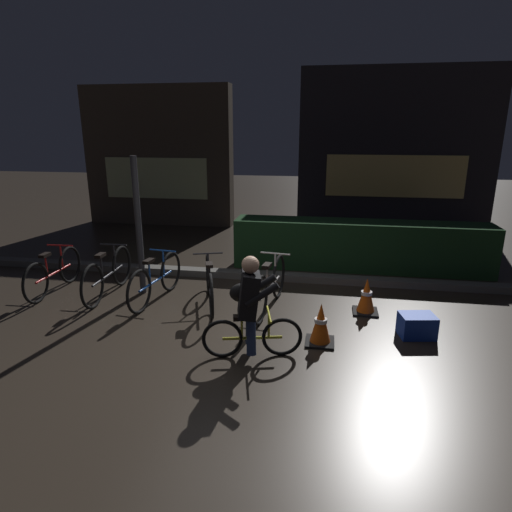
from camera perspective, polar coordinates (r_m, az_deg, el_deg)
name	(u,v)px	position (r m, az deg, el deg)	size (l,w,h in m)	color
ground_plane	(234,333)	(5.86, -2.95, -10.04)	(40.00, 40.00, 0.00)	#2D261E
sidewalk_curb	(260,275)	(7.83, 0.51, -2.57)	(12.00, 0.24, 0.12)	#56544F
hedge_row	(360,245)	(8.51, 13.55, 1.36)	(4.80, 0.70, 0.93)	#19381C
storefront_left	(158,157)	(12.55, -12.72, 12.60)	(4.12, 0.54, 3.74)	#42382D
storefront_right	(395,150)	(12.44, 17.88, 13.18)	(5.11, 0.54, 4.17)	#262328
street_post	(139,227)	(7.14, -15.21, 3.71)	(0.10, 0.10, 2.22)	#2D2D33
parked_bike_leftmost	(54,272)	(7.86, -25.08, -1.97)	(0.46, 1.61, 0.74)	black
parked_bike_left_mid	(108,274)	(7.36, -18.92, -2.31)	(0.46, 1.72, 0.79)	black
parked_bike_center_left	(156,280)	(6.94, -13.05, -3.08)	(0.46, 1.64, 0.76)	black
parked_bike_center_right	(209,284)	(6.64, -6.15, -3.63)	(0.59, 1.57, 0.76)	black
parked_bike_right_mid	(270,286)	(6.43, 1.86, -4.03)	(0.46, 1.74, 0.80)	black
traffic_cone_near	(321,324)	(5.54, 8.51, -8.87)	(0.36, 0.36, 0.54)	black
traffic_cone_far	(366,296)	(6.55, 14.33, -5.16)	(0.36, 0.36, 0.53)	black
blue_crate	(417,326)	(6.07, 20.42, -8.58)	(0.44, 0.32, 0.30)	#193DB7
cyclist	(250,307)	(5.04, -0.81, -6.69)	(1.17, 0.50, 1.25)	black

